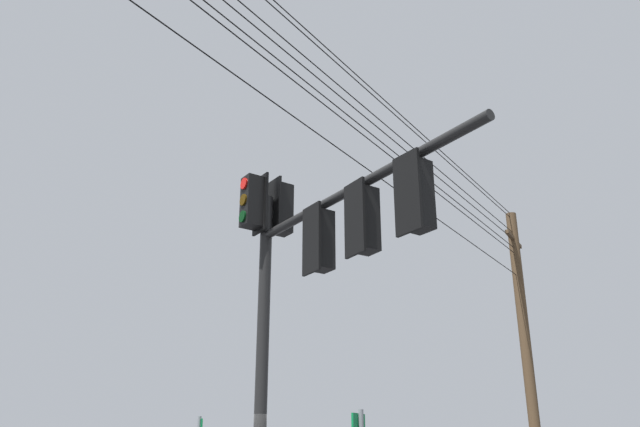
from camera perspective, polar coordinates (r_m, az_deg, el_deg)
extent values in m
cylinder|color=black|center=(10.62, -5.08, -13.98)|extent=(0.20, 0.20, 6.09)
cylinder|color=black|center=(9.24, 3.07, 2.25)|extent=(0.81, 4.93, 0.14)
cube|color=black|center=(11.49, -3.32, 0.36)|extent=(0.34, 0.34, 0.90)
cube|color=black|center=(11.41, -4.05, 0.54)|extent=(0.10, 0.44, 1.04)
cylinder|color=red|center=(11.69, -2.60, 1.56)|extent=(0.06, 0.20, 0.20)
cylinder|color=#3C2703|center=(11.57, -2.62, 0.19)|extent=(0.06, 0.20, 0.20)
cylinder|color=black|center=(11.47, -2.65, -1.20)|extent=(0.06, 0.20, 0.20)
cube|color=black|center=(11.22, -5.93, 1.00)|extent=(0.34, 0.34, 0.90)
cube|color=black|center=(11.29, -5.18, 0.82)|extent=(0.10, 0.44, 1.04)
cylinder|color=red|center=(11.27, -6.61, 2.60)|extent=(0.06, 0.20, 0.20)
cylinder|color=#3C2703|center=(11.15, -6.67, 1.19)|extent=(0.06, 0.20, 0.20)
cylinder|color=black|center=(11.04, -6.74, -0.25)|extent=(0.06, 0.20, 0.20)
cube|color=black|center=(9.67, 0.11, -2.37)|extent=(0.33, 0.33, 0.90)
cube|color=black|center=(9.58, -0.74, -2.19)|extent=(0.09, 0.44, 1.04)
cylinder|color=red|center=(9.86, 0.91, -0.89)|extent=(0.05, 0.20, 0.20)
cylinder|color=#3C2703|center=(9.76, 0.92, -2.55)|extent=(0.05, 0.20, 0.20)
cylinder|color=black|center=(9.66, 0.93, -4.23)|extent=(0.05, 0.20, 0.20)
cube|color=black|center=(8.89, 3.93, -0.58)|extent=(0.33, 0.33, 0.90)
cube|color=black|center=(8.79, 3.02, -0.37)|extent=(0.08, 0.44, 1.04)
cylinder|color=red|center=(9.09, 4.73, 1.00)|extent=(0.05, 0.20, 0.20)
cylinder|color=#3C2703|center=(8.98, 4.78, -0.77)|extent=(0.05, 0.20, 0.20)
cylinder|color=black|center=(8.88, 4.84, -2.59)|extent=(0.05, 0.20, 0.20)
cube|color=black|center=(8.16, 8.45, 1.55)|extent=(0.34, 0.34, 0.90)
cube|color=black|center=(8.05, 7.57, 1.83)|extent=(0.11, 0.44, 1.04)
cylinder|color=red|center=(8.39, 9.15, 3.18)|extent=(0.06, 0.20, 0.20)
cylinder|color=#3C2703|center=(8.27, 9.27, 1.29)|extent=(0.06, 0.20, 0.20)
cylinder|color=black|center=(8.16, 9.40, -0.66)|extent=(0.06, 0.20, 0.20)
cylinder|color=#4C3823|center=(22.78, 17.51, -11.94)|extent=(0.35, 0.35, 10.09)
cube|color=#4C3823|center=(23.73, 16.43, -2.17)|extent=(1.65, 1.18, 0.12)
cube|color=#0C7238|center=(9.13, 3.35, -17.99)|extent=(0.30, 0.20, 0.35)
cube|color=white|center=(9.14, 3.26, -17.99)|extent=(0.23, 0.15, 0.29)
cylinder|color=black|center=(11.46, -8.61, 12.63)|extent=(25.90, 14.10, 0.49)
cylinder|color=black|center=(11.92, -8.39, 15.80)|extent=(25.90, 14.10, 0.49)
cylinder|color=black|center=(12.04, -8.34, 16.55)|extent=(25.90, 14.10, 0.49)
cylinder|color=black|center=(12.24, -8.26, 17.73)|extent=(25.90, 14.10, 0.49)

